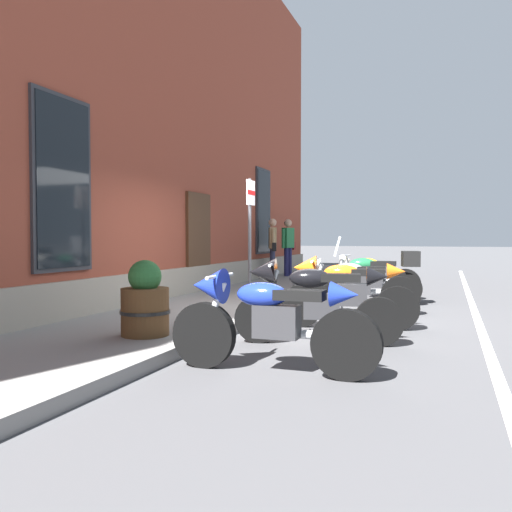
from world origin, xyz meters
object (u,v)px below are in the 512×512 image
at_px(motorcycle_grey_naked, 353,286).
at_px(motorcycle_yellow_naked, 370,276).
at_px(motorcycle_orange_sport, 343,289).
at_px(barrel_planter, 145,303).
at_px(pedestrian_tan_coat, 273,244).
at_px(pedestrian_striped_shirt, 288,244).
at_px(motorcycle_blue_sport, 264,316).
at_px(motorcycle_black_sport, 311,298).
at_px(parking_sign, 250,222).
at_px(motorcycle_green_touring, 373,276).

xyz_separation_m(motorcycle_grey_naked, motorcycle_yellow_naked, (2.60, 0.06, -0.01)).
bearing_deg(motorcycle_orange_sport, barrel_planter, 137.16).
height_order(pedestrian_tan_coat, pedestrian_striped_shirt, pedestrian_striped_shirt).
bearing_deg(pedestrian_tan_coat, motorcycle_blue_sport, -162.38).
bearing_deg(motorcycle_black_sport, motorcycle_orange_sport, -7.32).
xyz_separation_m(motorcycle_yellow_naked, parking_sign, (-2.85, 1.75, 1.12)).
height_order(motorcycle_orange_sport, pedestrian_tan_coat, pedestrian_tan_coat).
distance_m(motorcycle_orange_sport, barrel_planter, 2.94).
relative_size(parking_sign, barrel_planter, 2.44).
bearing_deg(motorcycle_grey_naked, motorcycle_blue_sport, 177.98).
bearing_deg(motorcycle_grey_naked, motorcycle_orange_sport, -176.06).
distance_m(motorcycle_green_touring, barrel_planter, 5.43).
bearing_deg(motorcycle_yellow_naked, barrel_planter, 163.53).
bearing_deg(motorcycle_orange_sport, motorcycle_black_sport, 172.68).
height_order(motorcycle_grey_naked, pedestrian_striped_shirt, pedestrian_striped_shirt).
bearing_deg(motorcycle_orange_sport, motorcycle_blue_sport, 174.88).
relative_size(motorcycle_orange_sport, pedestrian_striped_shirt, 1.16).
bearing_deg(motorcycle_grey_naked, motorcycle_green_touring, -6.63).
xyz_separation_m(pedestrian_striped_shirt, barrel_planter, (-10.12, -1.18, -0.59)).
distance_m(motorcycle_green_touring, pedestrian_tan_coat, 5.37).
distance_m(motorcycle_blue_sport, motorcycle_orange_sport, 2.83).
bearing_deg(motorcycle_blue_sport, pedestrian_striped_shirt, 15.21).
height_order(motorcycle_black_sport, motorcycle_orange_sport, motorcycle_black_sport).
height_order(motorcycle_yellow_naked, barrel_planter, barrel_planter).
xyz_separation_m(motorcycle_blue_sport, motorcycle_yellow_naked, (6.88, -0.09, -0.08)).
bearing_deg(motorcycle_grey_naked, pedestrian_striped_shirt, 25.40).
relative_size(motorcycle_grey_naked, barrel_planter, 2.39).
xyz_separation_m(motorcycle_orange_sport, barrel_planter, (-2.16, 2.00, -0.04)).
height_order(motorcycle_green_touring, parking_sign, parking_sign).
bearing_deg(parking_sign, motorcycle_yellow_naked, -31.48).
bearing_deg(pedestrian_striped_shirt, motorcycle_yellow_naked, -142.18).
distance_m(motorcycle_grey_naked, barrel_planter, 4.10).
height_order(motorcycle_orange_sport, parking_sign, parking_sign).
bearing_deg(motorcycle_blue_sport, barrel_planter, 69.40).
distance_m(motorcycle_grey_naked, motorcycle_green_touring, 1.41).
height_order(motorcycle_black_sport, motorcycle_grey_naked, motorcycle_black_sport).
bearing_deg(motorcycle_orange_sport, pedestrian_tan_coat, 25.74).
distance_m(motorcycle_grey_naked, pedestrian_tan_coat, 6.42).
bearing_deg(motorcycle_black_sport, motorcycle_grey_naked, -1.34).
relative_size(motorcycle_green_touring, pedestrian_striped_shirt, 1.19).
xyz_separation_m(motorcycle_blue_sport, parking_sign, (4.03, 1.65, 1.04)).
xyz_separation_m(motorcycle_yellow_naked, barrel_planter, (-6.22, 1.84, 0.06)).
bearing_deg(pedestrian_striped_shirt, motorcycle_grey_naked, -154.60).
bearing_deg(pedestrian_tan_coat, motorcycle_yellow_naked, -132.21).
relative_size(motorcycle_green_touring, motorcycle_yellow_naked, 0.98).
relative_size(motorcycle_blue_sport, motorcycle_green_touring, 1.03).
relative_size(motorcycle_blue_sport, motorcycle_orange_sport, 1.06).
bearing_deg(motorcycle_blue_sport, motorcycle_green_touring, -3.16).
distance_m(pedestrian_tan_coat, pedestrian_striped_shirt, 1.01).
relative_size(motorcycle_blue_sport, motorcycle_grey_naked, 0.97).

